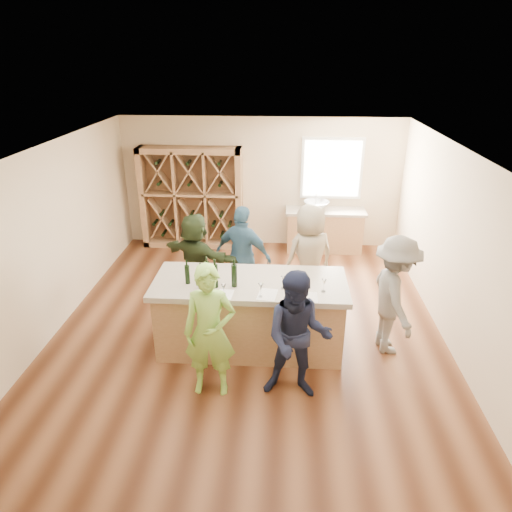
# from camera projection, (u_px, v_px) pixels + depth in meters

# --- Properties ---
(floor) EXTENTS (6.00, 7.00, 0.10)m
(floor) POSITION_uv_depth(u_px,v_px,m) (249.00, 329.00, 7.31)
(floor) COLOR brown
(floor) RESTS_ON ground
(ceiling) EXTENTS (6.00, 7.00, 0.10)m
(ceiling) POSITION_uv_depth(u_px,v_px,m) (248.00, 147.00, 6.12)
(ceiling) COLOR white
(ceiling) RESTS_ON ground
(wall_back) EXTENTS (6.00, 0.10, 2.80)m
(wall_back) POSITION_uv_depth(u_px,v_px,m) (261.00, 182.00, 9.94)
(wall_back) COLOR beige
(wall_back) RESTS_ON ground
(wall_front) EXTENTS (6.00, 0.10, 2.80)m
(wall_front) POSITION_uv_depth(u_px,v_px,m) (212.00, 427.00, 3.48)
(wall_front) COLOR beige
(wall_front) RESTS_ON ground
(wall_left) EXTENTS (0.10, 7.00, 2.80)m
(wall_left) POSITION_uv_depth(u_px,v_px,m) (48.00, 241.00, 6.89)
(wall_left) COLOR beige
(wall_left) RESTS_ON ground
(wall_right) EXTENTS (0.10, 7.00, 2.80)m
(wall_right) POSITION_uv_depth(u_px,v_px,m) (460.00, 251.00, 6.54)
(wall_right) COLOR beige
(wall_right) RESTS_ON ground
(window_frame) EXTENTS (1.30, 0.06, 1.30)m
(window_frame) POSITION_uv_depth(u_px,v_px,m) (332.00, 169.00, 9.64)
(window_frame) COLOR white
(window_frame) RESTS_ON wall_back
(window_pane) EXTENTS (1.18, 0.01, 1.18)m
(window_pane) POSITION_uv_depth(u_px,v_px,m) (332.00, 169.00, 9.61)
(window_pane) COLOR white
(window_pane) RESTS_ON wall_back
(wine_rack) EXTENTS (2.20, 0.45, 2.20)m
(wine_rack) POSITION_uv_depth(u_px,v_px,m) (192.00, 198.00, 9.90)
(wine_rack) COLOR #A3774E
(wine_rack) RESTS_ON floor
(back_counter_base) EXTENTS (1.60, 0.58, 0.86)m
(back_counter_base) POSITION_uv_depth(u_px,v_px,m) (324.00, 231.00, 9.94)
(back_counter_base) COLOR #A3774E
(back_counter_base) RESTS_ON floor
(back_counter_top) EXTENTS (1.70, 0.62, 0.06)m
(back_counter_top) POSITION_uv_depth(u_px,v_px,m) (325.00, 211.00, 9.75)
(back_counter_top) COLOR #A49886
(back_counter_top) RESTS_ON back_counter_base
(sink) EXTENTS (0.54, 0.54, 0.19)m
(sink) POSITION_uv_depth(u_px,v_px,m) (316.00, 205.00, 9.71)
(sink) COLOR silver
(sink) RESTS_ON back_counter_top
(faucet) EXTENTS (0.02, 0.02, 0.30)m
(faucet) POSITION_uv_depth(u_px,v_px,m) (316.00, 200.00, 9.85)
(faucet) COLOR silver
(faucet) RESTS_ON back_counter_top
(tasting_counter_base) EXTENTS (2.60, 1.00, 1.00)m
(tasting_counter_base) POSITION_uv_depth(u_px,v_px,m) (250.00, 317.00, 6.62)
(tasting_counter_base) COLOR #A3774E
(tasting_counter_base) RESTS_ON floor
(tasting_counter_top) EXTENTS (2.72, 1.12, 0.08)m
(tasting_counter_top) POSITION_uv_depth(u_px,v_px,m) (250.00, 284.00, 6.40)
(tasting_counter_top) COLOR #A49886
(tasting_counter_top) RESTS_ON tasting_counter_base
(wine_bottle_a) EXTENTS (0.09, 0.09, 0.27)m
(wine_bottle_a) POSITION_uv_depth(u_px,v_px,m) (187.00, 274.00, 6.27)
(wine_bottle_a) COLOR black
(wine_bottle_a) RESTS_ON tasting_counter_top
(wine_bottle_b) EXTENTS (0.09, 0.09, 0.28)m
(wine_bottle_b) POSITION_uv_depth(u_px,v_px,m) (201.00, 278.00, 6.16)
(wine_bottle_b) COLOR black
(wine_bottle_b) RESTS_ON tasting_counter_top
(wine_bottle_c) EXTENTS (0.09, 0.09, 0.31)m
(wine_bottle_c) POSITION_uv_depth(u_px,v_px,m) (207.00, 272.00, 6.29)
(wine_bottle_c) COLOR black
(wine_bottle_c) RESTS_ON tasting_counter_top
(wine_bottle_d) EXTENTS (0.10, 0.10, 0.33)m
(wine_bottle_d) POSITION_uv_depth(u_px,v_px,m) (215.00, 276.00, 6.16)
(wine_bottle_d) COLOR black
(wine_bottle_d) RESTS_ON tasting_counter_top
(wine_bottle_e) EXTENTS (0.10, 0.10, 0.32)m
(wine_bottle_e) POSITION_uv_depth(u_px,v_px,m) (234.00, 276.00, 6.18)
(wine_bottle_e) COLOR black
(wine_bottle_e) RESTS_ON tasting_counter_top
(wine_glass_a) EXTENTS (0.08, 0.08, 0.18)m
(wine_glass_a) POSITION_uv_depth(u_px,v_px,m) (224.00, 291.00, 5.94)
(wine_glass_a) COLOR white
(wine_glass_a) RESTS_ON tasting_counter_top
(wine_glass_b) EXTENTS (0.10, 0.10, 0.20)m
(wine_glass_b) POSITION_uv_depth(u_px,v_px,m) (261.00, 290.00, 5.94)
(wine_glass_b) COLOR white
(wine_glass_b) RESTS_ON tasting_counter_top
(wine_glass_c) EXTENTS (0.09, 0.09, 0.18)m
(wine_glass_c) POSITION_uv_depth(u_px,v_px,m) (303.00, 293.00, 5.87)
(wine_glass_c) COLOR white
(wine_glass_c) RESTS_ON tasting_counter_top
(wine_glass_d) EXTENTS (0.08, 0.08, 0.18)m
(wine_glass_d) POSITION_uv_depth(u_px,v_px,m) (283.00, 283.00, 6.15)
(wine_glass_d) COLOR white
(wine_glass_d) RESTS_ON tasting_counter_top
(wine_glass_e) EXTENTS (0.07, 0.07, 0.18)m
(wine_glass_e) POSITION_uv_depth(u_px,v_px,m) (324.00, 286.00, 6.07)
(wine_glass_e) COLOR white
(wine_glass_e) RESTS_ON tasting_counter_top
(tasting_menu_a) EXTENTS (0.22, 0.29, 0.00)m
(tasting_menu_a) POSITION_uv_depth(u_px,v_px,m) (225.00, 294.00, 6.03)
(tasting_menu_a) COLOR white
(tasting_menu_a) RESTS_ON tasting_counter_top
(tasting_menu_b) EXTENTS (0.28, 0.36, 0.00)m
(tasting_menu_b) POSITION_uv_depth(u_px,v_px,m) (267.00, 294.00, 6.03)
(tasting_menu_b) COLOR white
(tasting_menu_b) RESTS_ON tasting_counter_top
(tasting_menu_c) EXTENTS (0.22, 0.29, 0.00)m
(tasting_menu_c) POSITION_uv_depth(u_px,v_px,m) (310.00, 297.00, 5.97)
(tasting_menu_c) COLOR white
(tasting_menu_c) RESTS_ON tasting_counter_top
(person_near_left) EXTENTS (0.66, 0.49, 1.77)m
(person_near_left) POSITION_uv_depth(u_px,v_px,m) (210.00, 332.00, 5.58)
(person_near_left) COLOR #8CC64C
(person_near_left) RESTS_ON floor
(person_near_right) EXTENTS (0.86, 0.51, 1.71)m
(person_near_right) POSITION_uv_depth(u_px,v_px,m) (298.00, 337.00, 5.53)
(person_near_right) COLOR #191E38
(person_near_right) RESTS_ON floor
(person_server) EXTENTS (0.67, 1.20, 1.77)m
(person_server) POSITION_uv_depth(u_px,v_px,m) (394.00, 296.00, 6.40)
(person_server) COLOR slate
(person_server) RESTS_ON floor
(person_far_mid) EXTENTS (1.14, 0.87, 1.74)m
(person_far_mid) POSITION_uv_depth(u_px,v_px,m) (243.00, 256.00, 7.68)
(person_far_mid) COLOR #335972
(person_far_mid) RESTS_ON floor
(person_far_right) EXTENTS (1.04, 0.90, 1.80)m
(person_far_right) POSITION_uv_depth(u_px,v_px,m) (309.00, 257.00, 7.56)
(person_far_right) COLOR gray
(person_far_right) RESTS_ON floor
(person_far_left) EXTENTS (1.56, 1.15, 1.60)m
(person_far_left) POSITION_uv_depth(u_px,v_px,m) (196.00, 259.00, 7.75)
(person_far_left) COLOR #263319
(person_far_left) RESTS_ON floor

